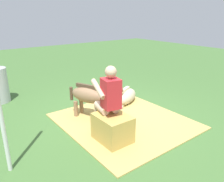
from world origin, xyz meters
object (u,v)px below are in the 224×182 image
person_seated (108,98)px  pony_lying (124,97)px  hay_bale (113,128)px  pony_standing (92,96)px

person_seated → pony_lying: bearing=-50.6°
person_seated → pony_lying: 1.73m
hay_bale → pony_lying: 1.75m
hay_bale → pony_standing: pony_standing is taller
person_seated → pony_standing: (0.82, -0.17, -0.23)m
pony_standing → pony_lying: pony_standing is taller
hay_bale → pony_standing: 1.05m
person_seated → pony_standing: bearing=-11.6°
hay_bale → pony_standing: bearing=-11.1°
pony_standing → pony_lying: bearing=-79.2°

